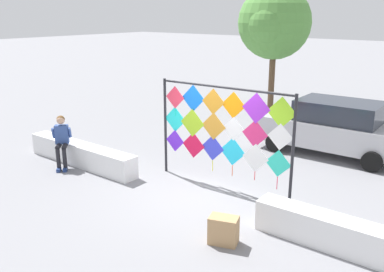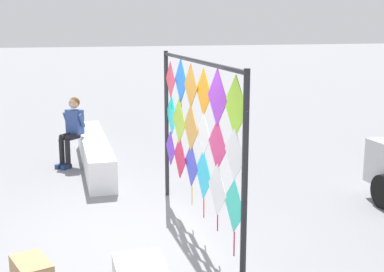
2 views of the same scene
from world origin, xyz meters
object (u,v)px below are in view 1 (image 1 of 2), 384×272
at_px(seated_vendor, 61,138).
at_px(parked_car, 334,127).
at_px(tree_broadleaf, 275,24).
at_px(kite_display_rack, 224,125).
at_px(cardboard_box_large, 224,230).

bearing_deg(seated_vendor, parked_car, 46.70).
height_order(seated_vendor, parked_car, parked_car).
bearing_deg(parked_car, tree_broadleaf, 134.86).
height_order(parked_car, tree_broadleaf, tree_broadleaf).
height_order(kite_display_rack, parked_car, kite_display_rack).
bearing_deg(tree_broadleaf, parked_car, -45.14).
xyz_separation_m(seated_vendor, parked_car, (5.50, 5.83, -0.02)).
height_order(kite_display_rack, seated_vendor, kite_display_rack).
bearing_deg(seated_vendor, kite_display_rack, 20.47).
bearing_deg(cardboard_box_large, seated_vendor, 173.61).
height_order(seated_vendor, cardboard_box_large, seated_vendor).
distance_m(kite_display_rack, tree_broadleaf, 9.53).
relative_size(kite_display_rack, seated_vendor, 2.50).
height_order(parked_car, cardboard_box_large, parked_car).
distance_m(kite_display_rack, parked_car, 4.48).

